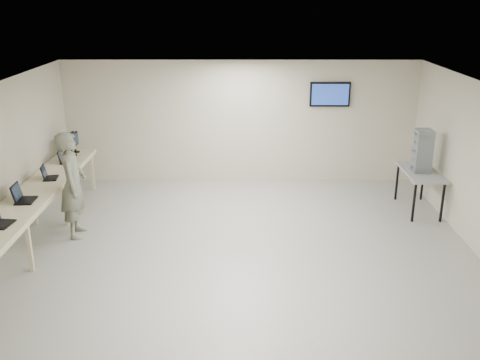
{
  "coord_description": "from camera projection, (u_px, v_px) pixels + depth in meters",
  "views": [
    {
      "loc": [
        0.03,
        -8.44,
        4.16
      ],
      "look_at": [
        0.0,
        0.2,
        1.15
      ],
      "focal_mm": 40.0,
      "sensor_mm": 36.0,
      "label": 1
    }
  ],
  "objects": [
    {
      "name": "room",
      "position": [
        242.0,
        168.0,
        8.93
      ],
      "size": [
        8.01,
        7.01,
        2.81
      ],
      "color": "#9F9F9F",
      "rests_on": "ground"
    },
    {
      "name": "workbench",
      "position": [
        29.0,
        202.0,
        9.08
      ],
      "size": [
        0.76,
        6.0,
        0.9
      ],
      "color": "#C8BB8D",
      "rests_on": "ground"
    },
    {
      "name": "laptop_2",
      "position": [
        22.0,
        197.0,
        8.87
      ],
      "size": [
        0.34,
        0.4,
        0.3
      ],
      "rotation": [
        0.0,
        0.0,
        0.06
      ],
      "color": "black",
      "rests_on": "workbench"
    },
    {
      "name": "laptop_3",
      "position": [
        48.0,
        175.0,
        9.97
      ],
      "size": [
        0.32,
        0.36,
        0.26
      ],
      "rotation": [
        0.0,
        0.0,
        0.16
      ],
      "color": "black",
      "rests_on": "workbench"
    },
    {
      "name": "laptop_4",
      "position": [
        65.0,
        159.0,
        10.92
      ],
      "size": [
        0.28,
        0.34,
        0.26
      ],
      "rotation": [
        0.0,
        0.0,
        -0.02
      ],
      "color": "black",
      "rests_on": "workbench"
    },
    {
      "name": "monitor_near",
      "position": [
        71.0,
        143.0,
        11.31
      ],
      "size": [
        0.22,
        0.48,
        0.48
      ],
      "color": "black",
      "rests_on": "workbench"
    },
    {
      "name": "monitor_far",
      "position": [
        74.0,
        141.0,
        11.57
      ],
      "size": [
        0.19,
        0.43,
        0.42
      ],
      "color": "black",
      "rests_on": "workbench"
    },
    {
      "name": "soldier",
      "position": [
        73.0,
        185.0,
        9.47
      ],
      "size": [
        0.56,
        0.76,
        1.94
      ],
      "primitive_type": "imported",
      "rotation": [
        0.0,
        0.0,
        1.71
      ],
      "color": "#626A54",
      "rests_on": "ground"
    },
    {
      "name": "side_table",
      "position": [
        420.0,
        175.0,
        10.65
      ],
      "size": [
        0.64,
        1.38,
        0.83
      ],
      "color": "gray",
      "rests_on": "ground"
    },
    {
      "name": "storage_bins",
      "position": [
        422.0,
        151.0,
        10.49
      ],
      "size": [
        0.32,
        0.36,
        0.85
      ],
      "color": "gray",
      "rests_on": "side_table"
    }
  ]
}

